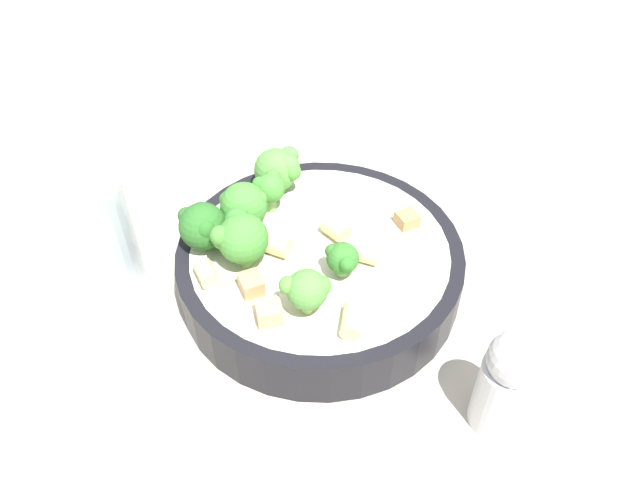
{
  "coord_description": "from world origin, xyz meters",
  "views": [
    {
      "loc": [
        0.12,
        -0.34,
        0.4
      ],
      "look_at": [
        0.0,
        0.0,
        0.05
      ],
      "focal_mm": 35.0,
      "sensor_mm": 36.0,
      "label": 1
    }
  ],
  "objects_px": {
    "broccoli_floret_2": "(279,169)",
    "pepper_shaker": "(508,383)",
    "broccoli_floret_6": "(269,187)",
    "chicken_chunk_2": "(269,312)",
    "pasta_bowl": "(320,264)",
    "broccoli_floret_1": "(342,259)",
    "rigatoni_2": "(336,229)",
    "chicken_chunk_1": "(407,219)",
    "broccoli_floret_4": "(202,225)",
    "rigatoni_4": "(206,273)",
    "broccoli_floret_0": "(245,203)",
    "chicken_chunk_0": "(251,285)",
    "broccoli_floret_5": "(307,289)",
    "drinking_glass": "(90,243)",
    "broccoli_floret_3": "(240,237)",
    "rigatoni_0": "(366,250)",
    "rigatoni_3": "(276,245)",
    "rigatoni_1": "(352,320)"
  },
  "relations": [
    {
      "from": "broccoli_floret_3",
      "to": "rigatoni_4",
      "type": "xyz_separation_m",
      "value": [
        -0.02,
        -0.03,
        -0.02
      ]
    },
    {
      "from": "broccoli_floret_5",
      "to": "broccoli_floret_0",
      "type": "bearing_deg",
      "value": 139.3
    },
    {
      "from": "broccoli_floret_3",
      "to": "rigatoni_0",
      "type": "xyz_separation_m",
      "value": [
        0.09,
        0.04,
        -0.02
      ]
    },
    {
      "from": "rigatoni_0",
      "to": "drinking_glass",
      "type": "distance_m",
      "value": 0.22
    },
    {
      "from": "rigatoni_2",
      "to": "rigatoni_4",
      "type": "xyz_separation_m",
      "value": [
        -0.08,
        -0.08,
        -0.0
      ]
    },
    {
      "from": "rigatoni_4",
      "to": "pepper_shaker",
      "type": "xyz_separation_m",
      "value": [
        0.23,
        -0.02,
        -0.0
      ]
    },
    {
      "from": "rigatoni_0",
      "to": "rigatoni_1",
      "type": "xyz_separation_m",
      "value": [
        0.01,
        -0.07,
        -0.0
      ]
    },
    {
      "from": "pasta_bowl",
      "to": "broccoli_floret_5",
      "type": "xyz_separation_m",
      "value": [
        0.01,
        -0.06,
        0.04
      ]
    },
    {
      "from": "chicken_chunk_2",
      "to": "pepper_shaker",
      "type": "height_order",
      "value": "pepper_shaker"
    },
    {
      "from": "rigatoni_2",
      "to": "pasta_bowl",
      "type": "bearing_deg",
      "value": -112.79
    },
    {
      "from": "broccoli_floret_4",
      "to": "rigatoni_1",
      "type": "height_order",
      "value": "broccoli_floret_4"
    },
    {
      "from": "broccoli_floret_3",
      "to": "chicken_chunk_1",
      "type": "distance_m",
      "value": 0.14
    },
    {
      "from": "pasta_bowl",
      "to": "broccoli_floret_4",
      "type": "height_order",
      "value": "broccoli_floret_4"
    },
    {
      "from": "rigatoni_2",
      "to": "chicken_chunk_1",
      "type": "xyz_separation_m",
      "value": [
        0.05,
        0.03,
        -0.0
      ]
    },
    {
      "from": "rigatoni_2",
      "to": "pepper_shaker",
      "type": "distance_m",
      "value": 0.18
    },
    {
      "from": "pasta_bowl",
      "to": "broccoli_floret_3",
      "type": "relative_size",
      "value": 4.95
    },
    {
      "from": "broccoli_floret_2",
      "to": "rigatoni_4",
      "type": "relative_size",
      "value": 2.07
    },
    {
      "from": "broccoli_floret_0",
      "to": "rigatoni_4",
      "type": "bearing_deg",
      "value": -94.94
    },
    {
      "from": "broccoli_floret_1",
      "to": "chicken_chunk_1",
      "type": "bearing_deg",
      "value": 65.37
    },
    {
      "from": "broccoli_floret_0",
      "to": "broccoli_floret_5",
      "type": "xyz_separation_m",
      "value": [
        0.08,
        -0.07,
        -0.0
      ]
    },
    {
      "from": "chicken_chunk_2",
      "to": "broccoli_floret_1",
      "type": "bearing_deg",
      "value": 58.5
    },
    {
      "from": "rigatoni_0",
      "to": "rigatoni_3",
      "type": "relative_size",
      "value": 0.93
    },
    {
      "from": "broccoli_floret_1",
      "to": "broccoli_floret_5",
      "type": "relative_size",
      "value": 0.8
    },
    {
      "from": "broccoli_floret_0",
      "to": "rigatoni_3",
      "type": "relative_size",
      "value": 2.02
    },
    {
      "from": "pasta_bowl",
      "to": "chicken_chunk_0",
      "type": "xyz_separation_m",
      "value": [
        -0.03,
        -0.06,
        0.02
      ]
    },
    {
      "from": "pasta_bowl",
      "to": "rigatoni_3",
      "type": "height_order",
      "value": "rigatoni_3"
    },
    {
      "from": "chicken_chunk_2",
      "to": "pepper_shaker",
      "type": "xyz_separation_m",
      "value": [
        0.17,
        -0.0,
        -0.0
      ]
    },
    {
      "from": "chicken_chunk_2",
      "to": "broccoli_floret_3",
      "type": "bearing_deg",
      "value": 132.15
    },
    {
      "from": "broccoli_floret_2",
      "to": "pepper_shaker",
      "type": "distance_m",
      "value": 0.26
    },
    {
      "from": "broccoli_floret_6",
      "to": "pepper_shaker",
      "type": "height_order",
      "value": "pepper_shaker"
    },
    {
      "from": "broccoli_floret_1",
      "to": "broccoli_floret_6",
      "type": "distance_m",
      "value": 0.1
    },
    {
      "from": "broccoli_floret_4",
      "to": "chicken_chunk_2",
      "type": "distance_m",
      "value": 0.1
    },
    {
      "from": "chicken_chunk_1",
      "to": "broccoli_floret_6",
      "type": "bearing_deg",
      "value": -170.75
    },
    {
      "from": "broccoli_floret_3",
      "to": "rigatoni_4",
      "type": "height_order",
      "value": "broccoli_floret_3"
    },
    {
      "from": "chicken_chunk_0",
      "to": "broccoli_floret_1",
      "type": "bearing_deg",
      "value": 32.8
    },
    {
      "from": "rigatoni_3",
      "to": "chicken_chunk_1",
      "type": "bearing_deg",
      "value": 36.29
    },
    {
      "from": "pasta_bowl",
      "to": "rigatoni_0",
      "type": "bearing_deg",
      "value": 5.27
    },
    {
      "from": "broccoli_floret_2",
      "to": "broccoli_floret_3",
      "type": "xyz_separation_m",
      "value": [
        0.01,
        -0.1,
        0.01
      ]
    },
    {
      "from": "broccoli_floret_0",
      "to": "broccoli_floret_4",
      "type": "bearing_deg",
      "value": -128.96
    },
    {
      "from": "broccoli_floret_5",
      "to": "rigatoni_4",
      "type": "xyz_separation_m",
      "value": [
        -0.08,
        0.0,
        -0.02
      ]
    },
    {
      "from": "rigatoni_4",
      "to": "drinking_glass",
      "type": "distance_m",
      "value": 0.11
    },
    {
      "from": "broccoli_floret_0",
      "to": "broccoli_floret_3",
      "type": "bearing_deg",
      "value": -71.08
    },
    {
      "from": "broccoli_floret_3",
      "to": "rigatoni_2",
      "type": "bearing_deg",
      "value": 41.7
    },
    {
      "from": "broccoli_floret_6",
      "to": "chicken_chunk_2",
      "type": "xyz_separation_m",
      "value": [
        0.05,
        -0.11,
        -0.02
      ]
    },
    {
      "from": "chicken_chunk_2",
      "to": "rigatoni_4",
      "type": "bearing_deg",
      "value": 161.7
    },
    {
      "from": "broccoli_floret_6",
      "to": "rigatoni_2",
      "type": "xyz_separation_m",
      "value": [
        0.06,
        -0.01,
        -0.02
      ]
    },
    {
      "from": "pasta_bowl",
      "to": "broccoli_floret_1",
      "type": "relative_size",
      "value": 7.69
    },
    {
      "from": "chicken_chunk_0",
      "to": "drinking_glass",
      "type": "relative_size",
      "value": 0.18
    },
    {
      "from": "broccoli_floret_2",
      "to": "chicken_chunk_1",
      "type": "relative_size",
      "value": 2.58
    },
    {
      "from": "pasta_bowl",
      "to": "drinking_glass",
      "type": "bearing_deg",
      "value": -161.78
    }
  ]
}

